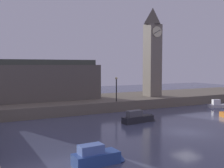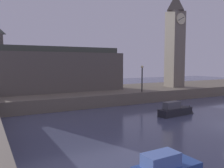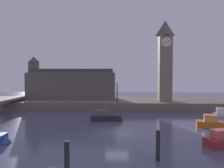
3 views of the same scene
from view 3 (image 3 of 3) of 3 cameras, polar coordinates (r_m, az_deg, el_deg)
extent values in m
plane|color=#474C66|center=(24.33, 1.30, -12.75)|extent=(120.00, 120.00, 0.00)
cube|color=#6B6051|center=(43.86, 1.75, -5.07)|extent=(70.00, 12.00, 1.50)
cube|color=slate|center=(42.46, 13.72, 3.98)|extent=(2.37, 2.37, 12.32)
cylinder|color=beige|center=(41.69, 14.12, 10.65)|extent=(1.80, 0.12, 1.80)
cube|color=black|center=(41.62, 14.14, 10.66)|extent=(1.31, 0.04, 0.71)
pyramid|color=#554E43|center=(43.38, 13.81, 14.04)|extent=(2.61, 2.61, 2.85)
cube|color=#5B544C|center=(45.92, -10.44, -0.45)|extent=(17.82, 5.15, 5.41)
cube|color=#5B544C|center=(48.31, -19.83, 0.87)|extent=(1.67, 1.67, 7.57)
pyramid|color=#474C42|center=(48.42, -19.90, 6.07)|extent=(1.84, 1.84, 1.22)
cube|color=#42473D|center=(45.88, -10.47, 3.42)|extent=(16.93, 3.09, 0.80)
cylinder|color=black|center=(38.25, 1.35, -2.53)|extent=(0.16, 0.16, 3.27)
sphere|color=#F2E099|center=(38.14, 1.35, 0.19)|extent=(0.36, 0.36, 0.36)
cylinder|color=#282828|center=(15.07, -11.78, -18.20)|extent=(0.34, 0.34, 2.05)
cylinder|color=#282828|center=(16.90, 11.97, -15.50)|extent=(0.33, 0.33, 2.28)
cube|color=#CC5651|center=(22.03, 26.53, -11.57)|extent=(1.66, 1.43, 0.73)
cube|color=#232328|center=(30.65, -1.72, -8.92)|extent=(4.19, 1.61, 0.75)
cube|color=#515156|center=(30.55, -2.65, -7.54)|extent=(2.07, 1.03, 0.74)
cone|color=#232328|center=(30.57, 2.14, -8.88)|extent=(1.16, 1.16, 1.02)
cone|color=#2D4C93|center=(23.03, -26.40, -12.66)|extent=(1.26, 1.26, 0.81)
cube|color=silver|center=(37.70, 27.08, -7.25)|extent=(2.96, 1.81, 0.51)
cube|color=white|center=(37.46, 26.62, -6.26)|extent=(1.37, 1.03, 0.84)
cube|color=orange|center=(29.91, 25.35, -9.49)|extent=(4.46, 2.64, 0.66)
cube|color=#FF9947|center=(29.58, 24.46, -8.14)|extent=(1.73, 1.46, 0.83)
camera|label=1|loc=(20.33, -80.98, 2.14)|focal=44.38mm
camera|label=2|loc=(22.76, -57.94, -0.66)|focal=38.57mm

